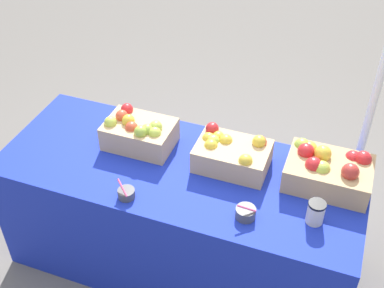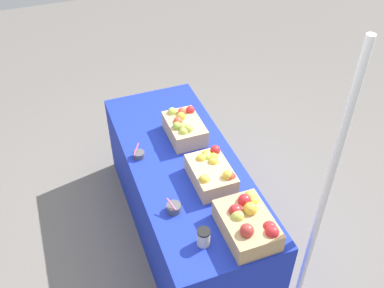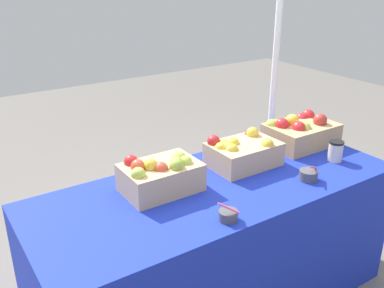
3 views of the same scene
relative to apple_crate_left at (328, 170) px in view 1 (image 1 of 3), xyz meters
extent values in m
plane|color=slate|center=(-0.72, -0.15, -0.82)|extent=(10.00, 10.00, 0.00)
cube|color=#192DB7|center=(-0.72, -0.15, -0.45)|extent=(1.90, 0.76, 0.74)
cube|color=tan|center=(0.01, -0.01, -0.02)|extent=(0.41, 0.29, 0.13)
sphere|color=gold|center=(-0.04, 0.03, 0.07)|extent=(0.08, 0.08, 0.08)
sphere|color=gold|center=(-0.11, 0.09, 0.03)|extent=(0.08, 0.08, 0.08)
sphere|color=#B2C64C|center=(-0.03, -0.06, 0.04)|extent=(0.08, 0.08, 0.08)
sphere|color=red|center=(-0.12, 0.03, 0.06)|extent=(0.08, 0.08, 0.08)
sphere|color=red|center=(-0.07, -0.05, 0.05)|extent=(0.08, 0.08, 0.08)
sphere|color=red|center=(0.15, 0.08, 0.05)|extent=(0.08, 0.08, 0.08)
sphere|color=red|center=(0.10, 0.08, 0.03)|extent=(0.08, 0.08, 0.08)
sphere|color=#B2332D|center=(0.10, -0.06, 0.07)|extent=(0.08, 0.08, 0.08)
sphere|color=#99B742|center=(-0.15, 0.09, 0.04)|extent=(0.08, 0.08, 0.08)
cube|color=tan|center=(-0.47, -0.04, -0.02)|extent=(0.37, 0.25, 0.13)
sphere|color=gold|center=(-0.61, -0.02, 0.04)|extent=(0.07, 0.07, 0.07)
sphere|color=gold|center=(-0.58, -0.07, 0.04)|extent=(0.07, 0.07, 0.07)
sphere|color=gold|center=(-0.36, 0.02, 0.06)|extent=(0.07, 0.07, 0.07)
sphere|color=gold|center=(-0.52, -0.01, 0.04)|extent=(0.07, 0.07, 0.07)
sphere|color=gold|center=(-0.38, -0.13, 0.05)|extent=(0.07, 0.07, 0.07)
sphere|color=#B2332D|center=(-0.35, 0.05, 0.03)|extent=(0.07, 0.07, 0.07)
sphere|color=red|center=(-0.61, 0.04, 0.06)|extent=(0.07, 0.07, 0.07)
sphere|color=#B2C64C|center=(-0.58, -0.03, 0.04)|extent=(0.07, 0.07, 0.07)
sphere|color=#D14C33|center=(-0.35, 0.03, 0.05)|extent=(0.07, 0.07, 0.07)
sphere|color=gold|center=(-0.57, 0.01, 0.04)|extent=(0.07, 0.07, 0.07)
cube|color=tan|center=(-0.99, -0.05, -0.01)|extent=(0.37, 0.25, 0.14)
sphere|color=#D14C33|center=(-1.01, -0.09, 0.05)|extent=(0.07, 0.07, 0.07)
sphere|color=#B2C64C|center=(-0.89, -0.05, 0.07)|extent=(0.07, 0.07, 0.07)
sphere|color=red|center=(-1.10, 0.04, 0.06)|extent=(0.07, 0.07, 0.07)
sphere|color=#99B742|center=(-0.92, -0.09, 0.06)|extent=(0.07, 0.07, 0.07)
sphere|color=#D14C33|center=(-1.10, -0.03, 0.07)|extent=(0.07, 0.07, 0.07)
sphere|color=#B2C64C|center=(-0.88, -0.09, 0.06)|extent=(0.07, 0.07, 0.07)
sphere|color=#99B742|center=(-0.95, -0.12, 0.07)|extent=(0.07, 0.07, 0.07)
sphere|color=gold|center=(-1.05, -0.06, 0.07)|extent=(0.07, 0.07, 0.07)
sphere|color=#B2C64C|center=(-1.13, -0.10, 0.06)|extent=(0.07, 0.07, 0.07)
cylinder|color=#4C4C51|center=(-0.31, -0.36, -0.06)|extent=(0.09, 0.09, 0.05)
cylinder|color=#EA598C|center=(-0.30, -0.38, -0.01)|extent=(0.09, 0.04, 0.05)
cylinder|color=#4C4C51|center=(-0.88, -0.44, -0.06)|extent=(0.08, 0.08, 0.04)
cylinder|color=#EA598C|center=(-0.90, -0.45, -0.01)|extent=(0.08, 0.07, 0.05)
cylinder|color=beige|center=(-0.01, -0.28, -0.03)|extent=(0.08, 0.08, 0.10)
cylinder|color=black|center=(-0.01, -0.28, 0.03)|extent=(0.08, 0.08, 0.01)
cylinder|color=white|center=(0.14, 0.39, 0.20)|extent=(0.04, 0.04, 2.05)
camera|label=1|loc=(0.01, -1.95, 1.65)|focal=47.07mm
camera|label=2|loc=(1.48, -0.91, 2.08)|focal=41.47mm
camera|label=3|loc=(-1.89, -1.68, 0.93)|focal=40.43mm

